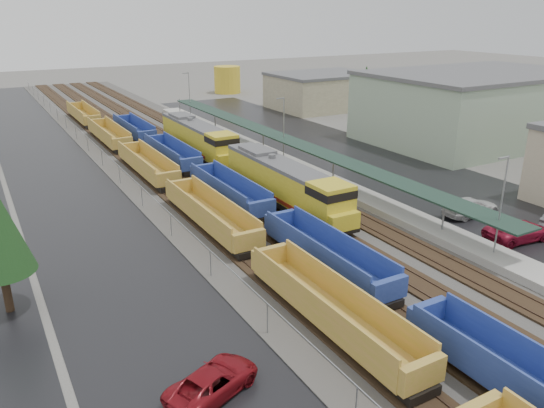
{
  "coord_description": "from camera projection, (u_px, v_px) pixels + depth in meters",
  "views": [
    {
      "loc": [
        -22.05,
        -2.53,
        17.32
      ],
      "look_at": [
        -1.28,
        33.9,
        2.0
      ],
      "focal_mm": 35.0,
      "sensor_mm": 36.0,
      "label": 1
    }
  ],
  "objects": [
    {
      "name": "east_commuter_lot",
      "position": [
        347.0,
        154.0,
        67.9
      ],
      "size": [
        16.0,
        100.0,
        0.02
      ],
      "primitive_type": "cube",
      "color": "black",
      "rests_on": "ground"
    },
    {
      "name": "parked_car_east_c",
      "position": [
        471.0,
        207.0,
        47.37
      ],
      "size": [
        2.56,
        5.66,
        1.61
      ],
      "primitive_type": "imported",
      "rotation": [
        0.0,
        0.0,
        1.51
      ],
      "color": "silver",
      "rests_on": "ground"
    },
    {
      "name": "industrial_buildings",
      "position": [
        478.0,
        113.0,
        71.79
      ],
      "size": [
        32.52,
        75.3,
        9.5
      ],
      "color": "tan",
      "rests_on": "ground"
    },
    {
      "name": "parked_car_west_c",
      "position": [
        213.0,
        382.0,
        25.24
      ],
      "size": [
        4.02,
        5.5,
        1.39
      ],
      "primitive_type": "imported",
      "rotation": [
        0.0,
        0.0,
        1.96
      ],
      "color": "maroon",
      "rests_on": "ground"
    },
    {
      "name": "parked_car_east_b",
      "position": [
        518.0,
        231.0,
        42.28
      ],
      "size": [
        3.21,
        5.91,
        1.57
      ],
      "primitive_type": "imported",
      "rotation": [
        0.0,
        0.0,
        1.46
      ],
      "color": "maroon",
      "rests_on": "ground"
    },
    {
      "name": "well_string_yellow",
      "position": [
        210.0,
        215.0,
        44.61
      ],
      "size": [
        2.65,
        119.61,
        2.35
      ],
      "color": "#A18D2C",
      "rests_on": "ground"
    },
    {
      "name": "tree_east",
      "position": [
        365.0,
        91.0,
        76.4
      ],
      "size": [
        4.4,
        4.4,
        10.0
      ],
      "color": "#332316",
      "rests_on": "ground"
    },
    {
      "name": "locomotive_trail",
      "position": [
        199.0,
        139.0,
        65.7
      ],
      "size": [
        2.97,
        19.57,
        4.43
      ],
      "color": "black",
      "rests_on": "ground"
    },
    {
      "name": "storage_tank",
      "position": [
        227.0,
        80.0,
        117.77
      ],
      "size": [
        5.81,
        5.81,
        5.81
      ],
      "primitive_type": "cylinder",
      "color": "gold",
      "rests_on": "ground"
    },
    {
      "name": "locomotive_lead",
      "position": [
        286.0,
        184.0,
        48.56
      ],
      "size": [
        2.97,
        19.57,
        4.43
      ],
      "color": "black",
      "rests_on": "ground"
    },
    {
      "name": "station_platform",
      "position": [
        284.0,
        158.0,
        63.24
      ],
      "size": [
        3.0,
        80.0,
        8.0
      ],
      "color": "#9E9B93",
      "rests_on": "ground"
    },
    {
      "name": "well_string_blue",
      "position": [
        271.0,
        219.0,
        43.76
      ],
      "size": [
        2.64,
        93.67,
        2.35
      ],
      "color": "navy",
      "rests_on": "ground"
    },
    {
      "name": "ballast_strip",
      "position": [
        179.0,
        156.0,
        67.21
      ],
      "size": [
        20.0,
        160.0,
        0.08
      ],
      "primitive_type": "cube",
      "color": "#302D2B",
      "rests_on": "ground"
    },
    {
      "name": "distant_hills",
      "position": [
        153.0,
        57.0,
        211.0
      ],
      "size": [
        301.0,
        140.0,
        25.2
      ],
      "color": "#50604B",
      "rests_on": "ground"
    },
    {
      "name": "chainlink_fence",
      "position": [
        105.0,
        156.0,
        60.97
      ],
      "size": [
        0.08,
        160.04,
        2.02
      ],
      "color": "gray",
      "rests_on": "ground"
    },
    {
      "name": "west_parking_lot",
      "position": [
        54.0,
        173.0,
        60.24
      ],
      "size": [
        10.0,
        160.0,
        0.02
      ],
      "primitive_type": "cube",
      "color": "black",
      "rests_on": "ground"
    },
    {
      "name": "trackbed",
      "position": [
        179.0,
        155.0,
        67.17
      ],
      "size": [
        14.6,
        160.0,
        0.22
      ],
      "color": "black",
      "rests_on": "ground"
    }
  ]
}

